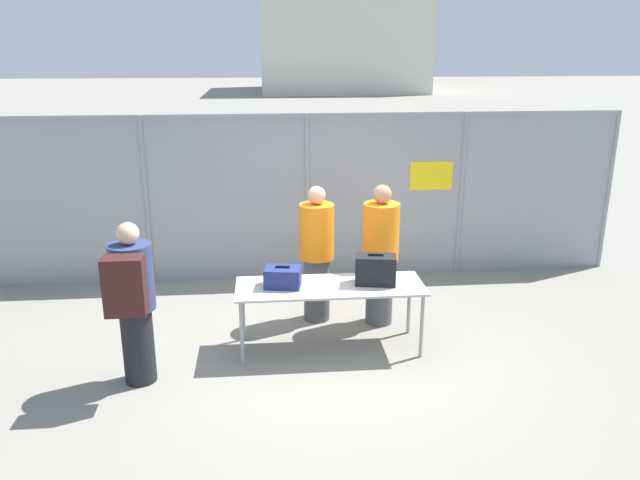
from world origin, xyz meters
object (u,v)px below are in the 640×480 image
inspection_table (330,290)px  suitcase_black (376,270)px  security_worker_near (317,252)px  traveler_hooded (133,299)px  suitcase_navy (283,277)px  utility_trailer (323,208)px  security_worker_far (380,253)px

inspection_table → suitcase_black: size_ratio=4.32×
suitcase_black → security_worker_near: (-0.56, 0.77, -0.05)m
inspection_table → traveler_hooded: (-1.92, -0.57, 0.21)m
suitcase_navy → utility_trailer: (0.87, 4.46, -0.41)m
suitcase_black → utility_trailer: (-0.11, 4.47, -0.46)m
inspection_table → security_worker_far: security_worker_far is taller
suitcase_black → security_worker_far: security_worker_far is taller
security_worker_near → security_worker_far: size_ratio=0.98×
inspection_table → security_worker_near: (-0.07, 0.78, 0.17)m
inspection_table → suitcase_navy: size_ratio=4.85×
suitcase_black → traveler_hooded: 2.48m
suitcase_black → traveler_hooded: traveler_hooded is taller
inspection_table → utility_trailer: inspection_table is taller
suitcase_navy → utility_trailer: size_ratio=0.09×
suitcase_black → suitcase_navy: bearing=179.3°
security_worker_near → utility_trailer: (0.44, 3.69, -0.41)m
suitcase_navy → security_worker_near: size_ratio=0.25×
suitcase_black → utility_trailer: 4.49m
inspection_table → utility_trailer: 4.49m
security_worker_far → suitcase_black: bearing=59.3°
inspection_table → security_worker_far: 0.91m
inspection_table → security_worker_far: (0.65, 0.61, 0.18)m
utility_trailer → security_worker_far: bearing=-85.8°
suitcase_navy → suitcase_black: bearing=-0.7°
inspection_table → security_worker_near: 0.80m
security_worker_near → suitcase_navy: bearing=51.3°
traveler_hooded → security_worker_near: size_ratio=0.99×
security_worker_near → utility_trailer: bearing=-106.4°
security_worker_far → utility_trailer: bearing=-101.0°
suitcase_navy → suitcase_black: size_ratio=0.89×
inspection_table → utility_trailer: size_ratio=0.46×
inspection_table → suitcase_navy: bearing=178.2°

